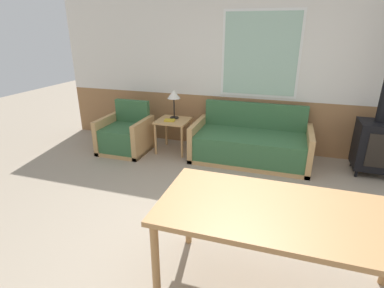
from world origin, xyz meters
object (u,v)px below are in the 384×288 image
Objects in this scene: couch at (250,145)px; side_table at (173,125)px; armchair at (126,136)px; table_lamp at (174,96)px; wood_stove at (379,132)px; dining_table at (283,219)px.

couch reaches higher than side_table.
armchair is at bearing -161.56° from side_table.
table_lamp is 3.08m from wood_stove.
wood_stove reaches higher than dining_table.
wood_stove is (3.07, -0.02, -0.31)m from table_lamp.
couch is 1.49m from table_lamp.
side_table is at bearing 125.71° from dining_table.
side_table is (-1.30, -0.01, 0.20)m from couch.
couch is 1.00× the size of dining_table.
wood_stove is (3.83, 0.33, 0.36)m from armchair.
couch is at bearing 6.75° from armchair.
couch is 2.19× the size of armchair.
armchair is at bearing -155.21° from table_lamp.
table_lamp is (0.76, 0.35, 0.68)m from armchair.
table_lamp is (-0.02, 0.09, 0.48)m from side_table.
side_table is at bearing -178.71° from wood_stove.
armchair reaches higher than dining_table.
table_lamp is at bearing 24.28° from armchair.
table_lamp reaches higher than armchair.
table_lamp reaches higher than couch.
couch is 2.10m from armchair.
side_table is at bearing -80.20° from table_lamp.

